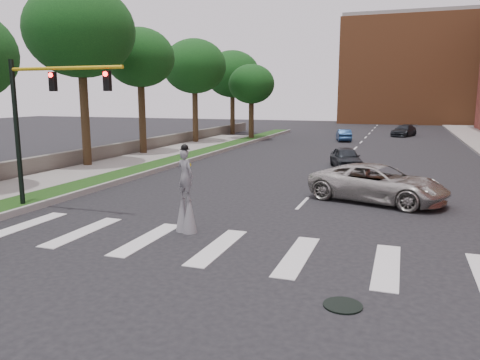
{
  "coord_description": "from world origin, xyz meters",
  "views": [
    {
      "loc": [
        4.07,
        -12.23,
        4.74
      ],
      "look_at": [
        -1.49,
        3.74,
        1.7
      ],
      "focal_mm": 35.0,
      "sensor_mm": 36.0,
      "label": 1
    }
  ],
  "objects": [
    {
      "name": "ground_plane",
      "position": [
        0.0,
        0.0,
        0.0
      ],
      "size": [
        160.0,
        160.0,
        0.0
      ],
      "primitive_type": "plane",
      "color": "black",
      "rests_on": "ground"
    },
    {
      "name": "grass_median",
      "position": [
        -11.5,
        20.0,
        0.12
      ],
      "size": [
        2.0,
        60.0,
        0.25
      ],
      "primitive_type": "cube",
      "color": "#173A10",
      "rests_on": "ground"
    },
    {
      "name": "median_curb",
      "position": [
        -10.45,
        20.0,
        0.14
      ],
      "size": [
        0.2,
        60.0,
        0.28
      ],
      "primitive_type": "cube",
      "color": "gray",
      "rests_on": "ground"
    },
    {
      "name": "sidewalk_left",
      "position": [
        -14.5,
        10.0,
        0.09
      ],
      "size": [
        4.0,
        60.0,
        0.18
      ],
      "primitive_type": "cube",
      "color": "gray",
      "rests_on": "ground"
    },
    {
      "name": "stone_wall",
      "position": [
        -17.0,
        22.0,
        0.55
      ],
      "size": [
        0.5,
        56.0,
        1.1
      ],
      "primitive_type": "cube",
      "color": "#5B574E",
      "rests_on": "ground"
    },
    {
      "name": "manhole",
      "position": [
        3.0,
        -2.0,
        0.02
      ],
      "size": [
        0.9,
        0.9,
        0.04
      ],
      "primitive_type": "cylinder",
      "color": "black",
      "rests_on": "ground"
    },
    {
      "name": "building_backdrop",
      "position": [
        6.0,
        78.0,
        9.0
      ],
      "size": [
        26.0,
        14.0,
        18.0
      ],
      "primitive_type": "cube",
      "color": "#9E5B31",
      "rests_on": "ground"
    },
    {
      "name": "traffic_signal",
      "position": [
        -9.78,
        3.0,
        4.15
      ],
      "size": [
        5.3,
        0.23,
        6.2
      ],
      "color": "black",
      "rests_on": "ground"
    },
    {
      "name": "stilt_performer",
      "position": [
        -2.99,
        2.24,
        1.26
      ],
      "size": [
        0.82,
        0.62,
        3.12
      ],
      "rotation": [
        0.0,
        0.0,
        2.82
      ],
      "color": "#322314",
      "rests_on": "ground"
    },
    {
      "name": "suv_crossing",
      "position": [
        3.14,
        9.49,
        0.85
      ],
      "size": [
        6.67,
        4.5,
        1.7
      ],
      "primitive_type": "imported",
      "rotation": [
        0.0,
        0.0,
        1.27
      ],
      "color": "#AFACA5",
      "rests_on": "ground"
    },
    {
      "name": "car_near",
      "position": [
        0.58,
        19.25,
        0.7
      ],
      "size": [
        2.84,
        4.43,
        1.4
      ],
      "primitive_type": "imported",
      "rotation": [
        0.0,
        0.0,
        0.31
      ],
      "color": "black",
      "rests_on": "ground"
    },
    {
      "name": "car_mid",
      "position": [
        -1.89,
        38.64,
        0.63
      ],
      "size": [
        2.16,
        4.04,
        1.26
      ],
      "primitive_type": "imported",
      "rotation": [
        0.0,
        0.0,
        3.37
      ],
      "color": "navy",
      "rests_on": "ground"
    },
    {
      "name": "car_far",
      "position": [
        4.18,
        47.13,
        0.68
      ],
      "size": [
        3.34,
        5.05,
        1.36
      ],
      "primitive_type": "imported",
      "rotation": [
        0.0,
        0.0,
        -0.34
      ],
      "color": "black",
      "rests_on": "ground"
    },
    {
      "name": "tree_2",
      "position": [
        -15.94,
        13.9,
        8.85
      ],
      "size": [
        7.03,
        7.03,
        11.88
      ],
      "color": "#322314",
      "rests_on": "ground"
    },
    {
      "name": "tree_3",
      "position": [
        -15.91,
        21.1,
        7.69
      ],
      "size": [
        5.46,
        5.46,
        10.07
      ],
      "color": "#322314",
      "rests_on": "ground"
    },
    {
      "name": "tree_4",
      "position": [
        -15.85,
        31.22,
        7.62
      ],
      "size": [
        6.3,
        6.3,
        10.34
      ],
      "color": "#322314",
      "rests_on": "ground"
    },
    {
      "name": "tree_5",
      "position": [
        -16.22,
        43.18,
        7.4
      ],
      "size": [
        6.73,
        6.73,
        10.29
      ],
      "color": "#322314",
      "rests_on": "ground"
    },
    {
      "name": "tree_6",
      "position": [
        -11.61,
        36.54,
        5.98
      ],
      "size": [
        4.95,
        4.95,
        8.13
      ],
      "color": "#322314",
      "rests_on": "ground"
    }
  ]
}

